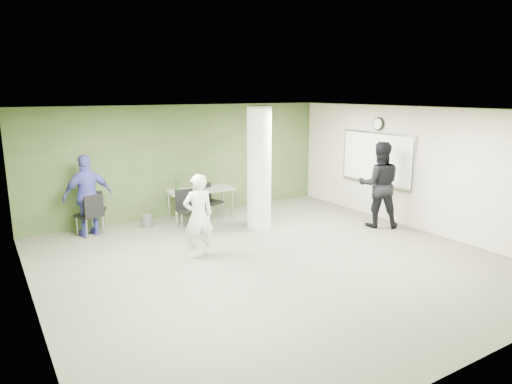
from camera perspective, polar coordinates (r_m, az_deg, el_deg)
floor at (r=8.68m, az=1.82°, el=-8.60°), size 8.00×8.00×0.00m
ceiling at (r=8.10m, az=1.96°, el=10.22°), size 8.00×8.00×0.00m
wall_back at (r=11.77m, az=-8.98°, el=3.91°), size 8.00×2.80×0.02m
wall_left at (r=6.97m, az=-26.72°, el=-3.14°), size 0.02×8.00×2.80m
wall_right_cream at (r=10.97m, az=19.58°, el=2.73°), size 0.02×8.00×2.80m
column at (r=10.46m, az=0.39°, el=3.01°), size 0.56×0.56×2.80m
whiteboard at (r=11.68m, az=14.80°, el=4.08°), size 0.05×2.30×1.30m
wall_clock at (r=11.59m, az=15.04°, el=8.24°), size 0.06×0.32×0.32m
folding_table at (r=11.31m, az=-7.03°, el=0.11°), size 1.66×0.83×1.02m
wastebasket at (r=11.03m, az=-13.51°, el=-3.54°), size 0.25×0.25×0.29m
chair_back_left at (r=10.56m, az=-19.92°, el=-2.36°), size 0.60×0.60×0.95m
chair_back_right at (r=10.81m, az=-19.69°, el=-1.88°), size 0.62×0.62×0.98m
chair_table_left at (r=10.74m, az=-8.79°, el=-1.72°), size 0.48×0.48×0.88m
chair_table_right at (r=11.39m, az=-5.89°, el=-0.83°), size 0.58×0.58×0.88m
woman_white at (r=8.73m, az=-7.21°, el=-2.97°), size 0.61×0.42×1.62m
man_black at (r=10.96m, az=15.13°, el=0.89°), size 1.23×1.18×2.00m
man_blue at (r=10.56m, az=-20.28°, el=-0.44°), size 1.09×0.55×1.80m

